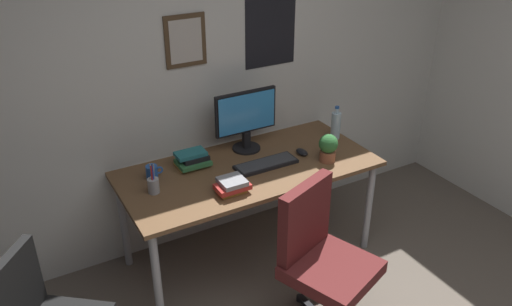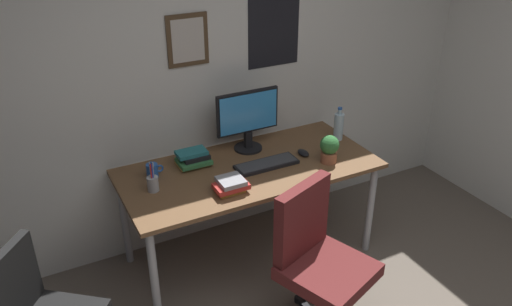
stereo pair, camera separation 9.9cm
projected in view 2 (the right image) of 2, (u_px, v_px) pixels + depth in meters
The scene contains 12 objects.
wall_back at pixel (216, 66), 3.52m from camera, with size 4.40×0.10×2.60m.
desk at pixel (249, 176), 3.44m from camera, with size 1.71×0.79×0.74m.
office_chair at pixel (317, 256), 2.91m from camera, with size 0.59×0.60×0.95m.
monitor at pixel (248, 118), 3.53m from camera, with size 0.46×0.20×0.43m.
keyboard at pixel (267, 164), 3.41m from camera, with size 0.43×0.15×0.03m.
computer_mouse at pixel (303, 153), 3.55m from camera, with size 0.06×0.11×0.04m.
water_bottle at pixel (339, 126), 3.73m from camera, with size 0.07×0.07×0.25m.
coffee_mug_near at pixel (153, 171), 3.26m from camera, with size 0.11×0.08×0.10m.
potted_plant at pixel (329, 148), 3.42m from camera, with size 0.13×0.13×0.20m.
pen_cup at pixel (153, 183), 3.12m from camera, with size 0.07×0.07×0.20m.
book_stack_left at pixel (231, 185), 3.11m from camera, with size 0.21×0.15×0.09m.
book_stack_right at pixel (193, 159), 3.41m from camera, with size 0.21×0.18×0.10m.
Camera 2 is at (-1.32, -0.99, 2.40)m, focal length 35.85 mm.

